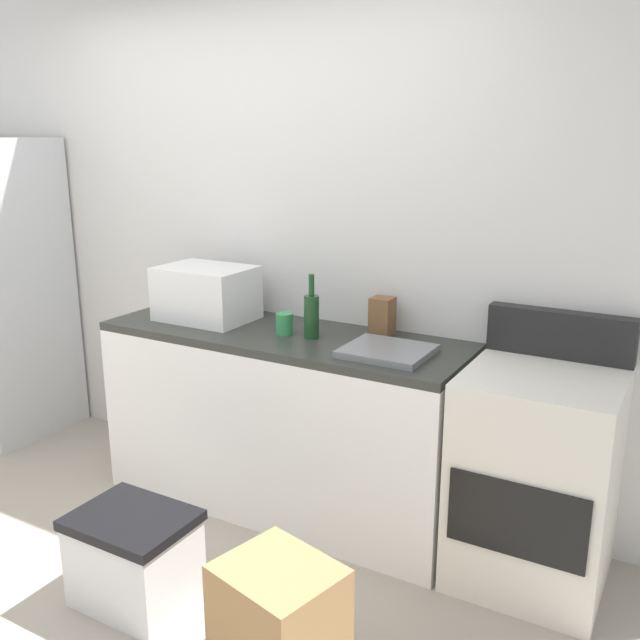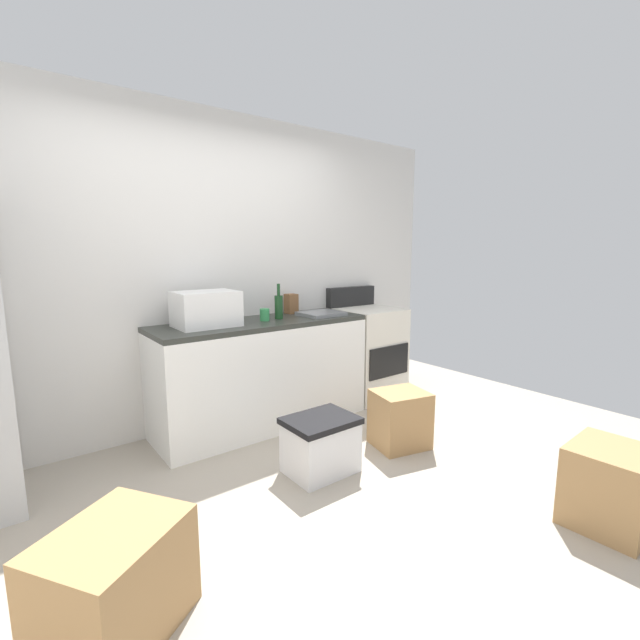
# 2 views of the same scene
# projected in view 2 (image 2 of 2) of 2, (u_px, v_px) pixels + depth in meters

# --- Properties ---
(ground_plane) EXTENTS (6.00, 6.00, 0.00)m
(ground_plane) POSITION_uv_depth(u_px,v_px,m) (321.00, 499.00, 2.58)
(ground_plane) COLOR #9E9384
(wall_back) EXTENTS (5.00, 0.10, 2.60)m
(wall_back) POSITION_uv_depth(u_px,v_px,m) (208.00, 272.00, 3.58)
(wall_back) COLOR silver
(wall_back) RESTS_ON ground_plane
(kitchen_counter) EXTENTS (1.80, 0.60, 0.90)m
(kitchen_counter) POSITION_uv_depth(u_px,v_px,m) (263.00, 373.00, 3.62)
(kitchen_counter) COLOR white
(kitchen_counter) RESTS_ON ground_plane
(stove_oven) EXTENTS (0.60, 0.61, 1.10)m
(stove_oven) POSITION_uv_depth(u_px,v_px,m) (367.00, 351.00, 4.36)
(stove_oven) COLOR silver
(stove_oven) RESTS_ON ground_plane
(microwave) EXTENTS (0.46, 0.34, 0.27)m
(microwave) POSITION_uv_depth(u_px,v_px,m) (206.00, 309.00, 3.27)
(microwave) COLOR white
(microwave) RESTS_ON kitchen_counter
(sink_basin) EXTENTS (0.36, 0.32, 0.03)m
(sink_basin) POSITION_uv_depth(u_px,v_px,m) (321.00, 314.00, 3.84)
(sink_basin) COLOR slate
(sink_basin) RESTS_ON kitchen_counter
(wine_bottle) EXTENTS (0.07, 0.07, 0.30)m
(wine_bottle) POSITION_uv_depth(u_px,v_px,m) (279.00, 306.00, 3.63)
(wine_bottle) COLOR #193F1E
(wine_bottle) RESTS_ON kitchen_counter
(coffee_mug) EXTENTS (0.08, 0.08, 0.10)m
(coffee_mug) POSITION_uv_depth(u_px,v_px,m) (265.00, 315.00, 3.54)
(coffee_mug) COLOR #338C4C
(coffee_mug) RESTS_ON kitchen_counter
(knife_block) EXTENTS (0.10, 0.10, 0.18)m
(knife_block) POSITION_uv_depth(u_px,v_px,m) (291.00, 304.00, 3.95)
(knife_block) COLOR brown
(knife_block) RESTS_ON kitchen_counter
(cardboard_box_large) EXTENTS (0.45, 0.41, 0.43)m
(cardboard_box_large) POSITION_uv_depth(u_px,v_px,m) (609.00, 486.00, 2.31)
(cardboard_box_large) COLOR #A37A4C
(cardboard_box_large) RESTS_ON ground_plane
(cardboard_box_medium) EXTENTS (0.45, 0.42, 0.43)m
(cardboard_box_medium) POSITION_uv_depth(u_px,v_px,m) (400.00, 419.00, 3.25)
(cardboard_box_medium) COLOR #A37A4C
(cardboard_box_medium) RESTS_ON ground_plane
(cardboard_box_small) EXTENTS (0.65, 0.62, 0.44)m
(cardboard_box_small) POSITION_uv_depth(u_px,v_px,m) (115.00, 583.00, 1.64)
(cardboard_box_small) COLOR #A37A4C
(cardboard_box_small) RESTS_ON ground_plane
(storage_bin) EXTENTS (0.46, 0.36, 0.38)m
(storage_bin) POSITION_uv_depth(u_px,v_px,m) (321.00, 445.00, 2.87)
(storage_bin) COLOR silver
(storage_bin) RESTS_ON ground_plane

